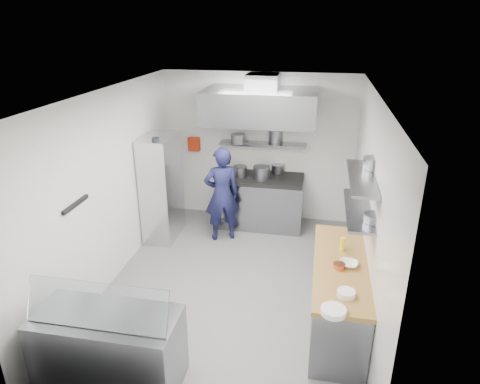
% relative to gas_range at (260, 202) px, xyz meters
% --- Properties ---
extents(floor, '(5.00, 5.00, 0.00)m').
position_rel_gas_range_xyz_m(floor, '(-0.10, -2.10, -0.45)').
color(floor, '#5B5B5D').
rests_on(floor, ground).
extents(ceiling, '(5.00, 5.00, 0.00)m').
position_rel_gas_range_xyz_m(ceiling, '(-0.10, -2.10, 2.35)').
color(ceiling, silver).
rests_on(ceiling, wall_back).
extents(wall_back, '(3.60, 2.80, 0.02)m').
position_rel_gas_range_xyz_m(wall_back, '(-0.10, 0.40, 0.95)').
color(wall_back, white).
rests_on(wall_back, floor).
extents(wall_front, '(3.60, 2.80, 0.02)m').
position_rel_gas_range_xyz_m(wall_front, '(-0.10, -4.60, 0.95)').
color(wall_front, white).
rests_on(wall_front, floor).
extents(wall_left, '(2.80, 5.00, 0.02)m').
position_rel_gas_range_xyz_m(wall_left, '(-1.90, -2.10, 0.95)').
color(wall_left, white).
rests_on(wall_left, floor).
extents(wall_right, '(2.80, 5.00, 0.02)m').
position_rel_gas_range_xyz_m(wall_right, '(1.70, -2.10, 0.95)').
color(wall_right, white).
rests_on(wall_right, floor).
extents(gas_range, '(1.60, 0.80, 0.90)m').
position_rel_gas_range_xyz_m(gas_range, '(0.00, 0.00, 0.00)').
color(gas_range, gray).
rests_on(gas_range, floor).
extents(cooktop, '(1.57, 0.78, 0.06)m').
position_rel_gas_range_xyz_m(cooktop, '(0.00, 0.00, 0.48)').
color(cooktop, black).
rests_on(cooktop, gas_range).
extents(stock_pot_left, '(0.27, 0.27, 0.20)m').
position_rel_gas_range_xyz_m(stock_pot_left, '(-0.38, -0.05, 0.61)').
color(stock_pot_left, slate).
rests_on(stock_pot_left, cooktop).
extents(stock_pot_mid, '(0.31, 0.31, 0.24)m').
position_rel_gas_range_xyz_m(stock_pot_mid, '(0.03, -0.10, 0.63)').
color(stock_pot_mid, slate).
rests_on(stock_pot_mid, cooktop).
extents(stock_pot_right, '(0.24, 0.24, 0.16)m').
position_rel_gas_range_xyz_m(stock_pot_right, '(0.29, 0.32, 0.59)').
color(stock_pot_right, slate).
rests_on(stock_pot_right, cooktop).
extents(over_range_shelf, '(1.60, 0.30, 0.04)m').
position_rel_gas_range_xyz_m(over_range_shelf, '(0.00, 0.24, 1.07)').
color(over_range_shelf, gray).
rests_on(over_range_shelf, wall_back).
extents(shelf_pot_a, '(0.26, 0.26, 0.18)m').
position_rel_gas_range_xyz_m(shelf_pot_a, '(-0.44, 0.13, 1.18)').
color(shelf_pot_a, slate).
rests_on(shelf_pot_a, over_range_shelf).
extents(shelf_pot_b, '(0.26, 0.26, 0.22)m').
position_rel_gas_range_xyz_m(shelf_pot_b, '(0.22, 0.39, 1.20)').
color(shelf_pot_b, slate).
rests_on(shelf_pot_b, over_range_shelf).
extents(extractor_hood, '(1.90, 1.15, 0.55)m').
position_rel_gas_range_xyz_m(extractor_hood, '(0.00, -0.18, 1.85)').
color(extractor_hood, gray).
rests_on(extractor_hood, wall_back).
extents(hood_duct, '(0.55, 0.55, 0.24)m').
position_rel_gas_range_xyz_m(hood_duct, '(0.00, 0.05, 2.23)').
color(hood_duct, slate).
rests_on(hood_duct, extractor_hood).
extents(red_firebox, '(0.22, 0.10, 0.26)m').
position_rel_gas_range_xyz_m(red_firebox, '(-1.35, 0.34, 0.97)').
color(red_firebox, '#B0270E').
rests_on(red_firebox, wall_back).
extents(chef, '(0.73, 0.62, 1.69)m').
position_rel_gas_range_xyz_m(chef, '(-0.58, -0.68, 0.39)').
color(chef, '#14163D').
rests_on(chef, floor).
extents(wire_rack, '(0.50, 0.90, 1.85)m').
position_rel_gas_range_xyz_m(wire_rack, '(-1.63, -0.77, 0.48)').
color(wire_rack, silver).
rests_on(wire_rack, floor).
extents(rack_bin_a, '(0.16, 0.20, 0.18)m').
position_rel_gas_range_xyz_m(rack_bin_a, '(-1.63, -0.98, 0.35)').
color(rack_bin_a, white).
rests_on(rack_bin_a, wire_rack).
extents(rack_bin_b, '(0.13, 0.16, 0.15)m').
position_rel_gas_range_xyz_m(rack_bin_b, '(-1.63, -0.78, 0.85)').
color(rack_bin_b, yellow).
rests_on(rack_bin_b, wire_rack).
extents(rack_jar, '(0.12, 0.12, 0.18)m').
position_rel_gas_range_xyz_m(rack_jar, '(-1.58, -1.01, 1.35)').
color(rack_jar, black).
rests_on(rack_jar, wire_rack).
extents(knife_strip, '(0.04, 0.55, 0.05)m').
position_rel_gas_range_xyz_m(knife_strip, '(-1.88, -3.00, 1.10)').
color(knife_strip, black).
rests_on(knife_strip, wall_left).
extents(prep_counter_base, '(0.62, 2.00, 0.84)m').
position_rel_gas_range_xyz_m(prep_counter_base, '(1.38, -2.70, -0.03)').
color(prep_counter_base, gray).
rests_on(prep_counter_base, floor).
extents(prep_counter_top, '(0.65, 2.04, 0.06)m').
position_rel_gas_range_xyz_m(prep_counter_top, '(1.38, -2.70, 0.42)').
color(prep_counter_top, '#9A6A39').
rests_on(prep_counter_top, prep_counter_base).
extents(plate_stack_a, '(0.26, 0.26, 0.06)m').
position_rel_gas_range_xyz_m(plate_stack_a, '(1.27, -3.69, 0.48)').
color(plate_stack_a, white).
rests_on(plate_stack_a, prep_counter_top).
extents(plate_stack_b, '(0.20, 0.20, 0.06)m').
position_rel_gas_range_xyz_m(plate_stack_b, '(1.41, -3.36, 0.48)').
color(plate_stack_b, white).
rests_on(plate_stack_b, prep_counter_top).
extents(copper_pan, '(0.14, 0.14, 0.06)m').
position_rel_gas_range_xyz_m(copper_pan, '(1.35, -2.81, 0.48)').
color(copper_pan, '#D86E3C').
rests_on(copper_pan, prep_counter_top).
extents(squeeze_bottle, '(0.07, 0.07, 0.18)m').
position_rel_gas_range_xyz_m(squeeze_bottle, '(1.40, -2.37, 0.54)').
color(squeeze_bottle, yellow).
rests_on(squeeze_bottle, prep_counter_top).
extents(mixing_bowl, '(0.26, 0.26, 0.05)m').
position_rel_gas_range_xyz_m(mixing_bowl, '(1.46, -2.74, 0.48)').
color(mixing_bowl, white).
rests_on(mixing_bowl, prep_counter_top).
extents(wall_shelf_lower, '(0.30, 1.30, 0.04)m').
position_rel_gas_range_xyz_m(wall_shelf_lower, '(1.54, -2.40, 1.05)').
color(wall_shelf_lower, gray).
rests_on(wall_shelf_lower, wall_right).
extents(wall_shelf_upper, '(0.30, 1.30, 0.04)m').
position_rel_gas_range_xyz_m(wall_shelf_upper, '(1.54, -2.40, 1.47)').
color(wall_shelf_upper, gray).
rests_on(wall_shelf_upper, wall_right).
extents(shelf_pot_c, '(0.23, 0.23, 0.10)m').
position_rel_gas_range_xyz_m(shelf_pot_c, '(1.69, -2.77, 1.12)').
color(shelf_pot_c, slate).
rests_on(shelf_pot_c, wall_shelf_lower).
extents(shelf_pot_d, '(0.28, 0.28, 0.14)m').
position_rel_gas_range_xyz_m(shelf_pot_d, '(1.70, -2.11, 1.56)').
color(shelf_pot_d, slate).
rests_on(shelf_pot_d, wall_shelf_upper).
extents(display_case, '(1.50, 0.70, 0.85)m').
position_rel_gas_range_xyz_m(display_case, '(-1.01, -4.10, -0.03)').
color(display_case, gray).
rests_on(display_case, floor).
extents(display_glass, '(1.47, 0.19, 0.42)m').
position_rel_gas_range_xyz_m(display_glass, '(-1.01, -4.22, 0.62)').
color(display_glass, silver).
rests_on(display_glass, display_case).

